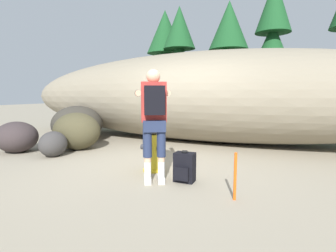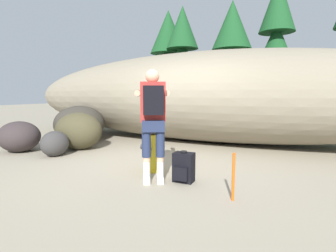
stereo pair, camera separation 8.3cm
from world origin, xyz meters
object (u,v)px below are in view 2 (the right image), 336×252
boulder_outlier (55,144)px  survey_stake (233,177)px  spare_backpack (184,168)px  boulder_mid (80,124)px  fire_hydrant (152,150)px  utility_worker (153,112)px  boulder_large (79,131)px  boulder_small (19,137)px

boulder_outlier → survey_stake: (3.88, -0.73, 0.03)m
spare_backpack → boulder_mid: 4.25m
boulder_mid → spare_backpack: bearing=-25.9°
fire_hydrant → utility_worker: 0.87m
utility_worker → boulder_outlier: 2.82m
boulder_large → boulder_outlier: (0.06, -0.75, -0.17)m
spare_backpack → boulder_mid: size_ratio=0.33×
fire_hydrant → survey_stake: 1.64m
fire_hydrant → survey_stake: fire_hydrant is taller
utility_worker → boulder_mid: size_ratio=1.17×
spare_backpack → boulder_small: 4.16m
utility_worker → boulder_small: size_ratio=1.78×
spare_backpack → boulder_outlier: boulder_outlier is taller
boulder_small → survey_stake: (4.96, -0.69, -0.05)m
boulder_large → survey_stake: bearing=-20.6°
survey_stake → boulder_large: bearing=159.4°
boulder_large → boulder_mid: size_ratio=0.78×
boulder_mid → boulder_large: bearing=-47.8°
spare_backpack → boulder_outlier: (-3.07, 0.35, 0.05)m
boulder_small → boulder_outlier: 1.08m
fire_hydrant → spare_backpack: fire_hydrant is taller
boulder_large → utility_worker: bearing=-25.3°
fire_hydrant → boulder_small: bearing=179.3°
boulder_large → survey_stake: size_ratio=1.85×
boulder_small → survey_stake: 5.01m
utility_worker → boulder_mid: (-3.40, 2.04, -0.55)m
boulder_large → boulder_small: 1.29m
fire_hydrant → boulder_outlier: 2.38m
boulder_large → boulder_small: size_ratio=1.19×
fire_hydrant → spare_backpack: size_ratio=1.66×
boulder_large → boulder_outlier: size_ratio=1.77×
spare_backpack → boulder_large: boulder_large is taller
boulder_mid → survey_stake: 5.14m
fire_hydrant → survey_stake: (1.50, -0.65, -0.06)m
boulder_large → boulder_small: bearing=-142.4°
boulder_mid → boulder_small: bearing=-102.0°
utility_worker → survey_stake: bearing=-130.3°
utility_worker → boulder_small: (-3.73, 0.49, -0.70)m
boulder_mid → boulder_outlier: size_ratio=2.26×
fire_hydrant → boulder_outlier: size_ratio=1.24×
fire_hydrant → boulder_large: bearing=161.3°
spare_backpack → survey_stake: size_ratio=0.78×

